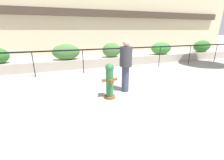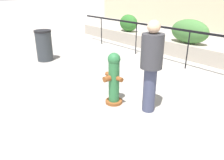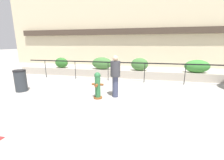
# 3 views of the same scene
# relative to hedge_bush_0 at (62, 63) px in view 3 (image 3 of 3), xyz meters

# --- Properties ---
(ground_plane) EXTENTS (120.00, 120.00, 0.00)m
(ground_plane) POSITION_rel_hedge_bush_0_xyz_m (5.89, -6.00, -0.87)
(ground_plane) COLOR #9E9991
(building_facade) EXTENTS (30.00, 1.36, 8.00)m
(building_facade) POSITION_rel_hedge_bush_0_xyz_m (5.89, 5.98, 3.12)
(building_facade) COLOR beige
(building_facade) RESTS_ON ground
(planter_wall_low) EXTENTS (18.00, 0.70, 0.50)m
(planter_wall_low) POSITION_rel_hedge_bush_0_xyz_m (5.89, 0.00, -0.62)
(planter_wall_low) COLOR #ADA393
(planter_wall_low) RESTS_ON ground
(fence_railing_segment) EXTENTS (15.00, 0.05, 1.15)m
(fence_railing_segment) POSITION_rel_hedge_bush_0_xyz_m (5.89, -1.10, 0.15)
(fence_railing_segment) COLOR black
(fence_railing_segment) RESTS_ON ground
(hedge_bush_0) EXTENTS (0.95, 0.59, 0.73)m
(hedge_bush_0) POSITION_rel_hedge_bush_0_xyz_m (0.00, 0.00, 0.00)
(hedge_bush_0) COLOR #2D6B28
(hedge_bush_0) RESTS_ON planter_wall_low
(hedge_bush_1) EXTENTS (1.40, 0.67, 0.81)m
(hedge_bush_1) POSITION_rel_hedge_bush_0_xyz_m (3.05, 0.00, 0.04)
(hedge_bush_1) COLOR #427538
(hedge_bush_1) RESTS_ON planter_wall_low
(hedge_bush_2) EXTENTS (1.08, 0.62, 0.82)m
(hedge_bush_2) POSITION_rel_hedge_bush_0_xyz_m (5.55, 0.00, 0.04)
(hedge_bush_2) COLOR #427538
(hedge_bush_2) RESTS_ON planter_wall_low
(hedge_bush_3) EXTENTS (1.41, 0.69, 0.77)m
(hedge_bush_3) POSITION_rel_hedge_bush_0_xyz_m (8.91, 0.00, 0.02)
(hedge_bush_3) COLOR #387F33
(hedge_bush_3) RESTS_ON planter_wall_low
(fire_hydrant) EXTENTS (0.47, 0.43, 1.08)m
(fire_hydrant) POSITION_rel_hedge_bush_0_xyz_m (4.10, -4.18, -0.31)
(fire_hydrant) COLOR brown
(fire_hydrant) RESTS_ON ground
(pedestrian) EXTENTS (0.56, 0.56, 1.73)m
(pedestrian) POSITION_rel_hedge_bush_0_xyz_m (4.76, -3.85, 0.12)
(pedestrian) COLOR #383D56
(pedestrian) RESTS_ON ground
(trash_bin) EXTENTS (0.55, 0.55, 1.01)m
(trash_bin) POSITION_rel_hedge_bush_0_xyz_m (0.30, -4.06, -0.36)
(trash_bin) COLOR #2D3338
(trash_bin) RESTS_ON ground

